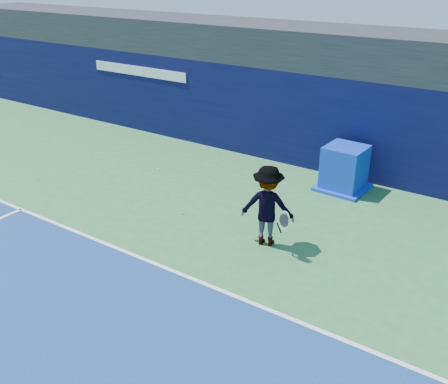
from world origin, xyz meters
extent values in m
plane|color=#316D3B|center=(0.00, 0.00, 0.00)|extent=(80.00, 80.00, 0.00)
cube|color=white|center=(0.00, 3.00, 0.01)|extent=(24.00, 0.10, 0.01)
cube|color=black|center=(0.00, 11.50, 3.60)|extent=(36.00, 3.00, 1.20)
cube|color=#090B33|center=(0.00, 10.50, 1.50)|extent=(36.00, 1.00, 3.00)
cube|color=white|center=(-7.00, 9.99, 2.35)|extent=(4.50, 0.04, 0.35)
cube|color=#0C30B0|center=(1.64, 9.16, 0.65)|extent=(1.14, 1.14, 1.31)
cube|color=#0E32C5|center=(1.64, 9.16, 0.04)|extent=(1.42, 1.42, 0.09)
imported|color=white|center=(1.34, 5.18, 0.97)|extent=(1.42, 1.07, 1.94)
cylinder|color=black|center=(1.79, 4.93, 0.65)|extent=(0.09, 0.17, 0.31)
torus|color=silver|center=(1.93, 4.88, 0.90)|extent=(0.36, 0.20, 0.35)
cylinder|color=black|center=(1.93, 4.88, 0.90)|extent=(0.30, 0.15, 0.29)
sphere|color=#B4DE18|center=(-1.85, 5.07, 1.19)|extent=(0.06, 0.06, 0.06)
camera|label=1|loc=(6.25, -3.87, 6.03)|focal=40.00mm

